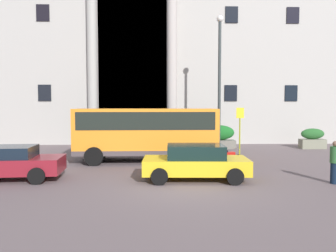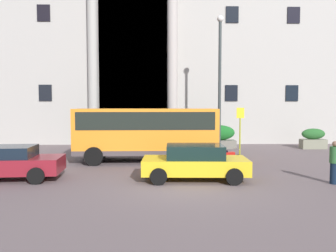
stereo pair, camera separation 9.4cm
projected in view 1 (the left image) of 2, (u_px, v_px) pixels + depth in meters
name	position (u px, v px, depth m)	size (l,w,h in m)	color
ground_plane	(185.00, 188.00, 11.92)	(80.00, 64.00, 0.12)	#645659
office_building_facade	(167.00, 39.00, 28.82)	(33.97, 9.62, 17.25)	#A9A59F
orange_minibus	(147.00, 130.00, 17.25)	(7.14, 2.73, 2.71)	orange
bus_stop_sign	(240.00, 126.00, 19.44)	(0.44, 0.08, 2.75)	#969D1F
hedge_planter_west	(88.00, 138.00, 22.53)	(1.78, 0.76, 1.40)	gray
hedge_planter_far_west	(219.00, 137.00, 22.55)	(2.13, 0.90, 1.56)	slate
hedge_planter_east	(312.00, 139.00, 22.38)	(1.64, 0.71, 1.35)	gray
hedge_planter_far_east	(165.00, 137.00, 22.59)	(2.19, 0.96, 1.63)	slate
parked_coupe_end	(196.00, 162.00, 12.95)	(4.09, 2.10, 1.36)	gold
parked_sedan_far	(1.00, 162.00, 12.90)	(4.67, 2.18, 1.31)	maroon
motorcycle_near_kerb	(225.00, 158.00, 15.38)	(1.92, 0.70, 0.89)	black
pedestrian_woman_with_bag	(335.00, 162.00, 12.30)	(0.36, 0.36, 1.58)	#0F1E33
lamppost_plaza_centre	(219.00, 74.00, 20.32)	(0.40, 0.40, 8.28)	#31393A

